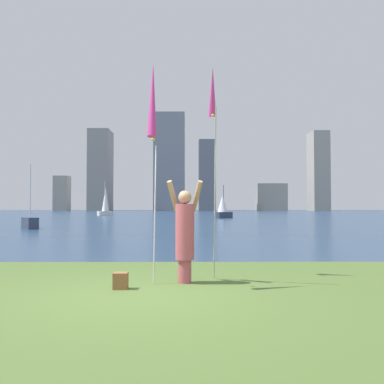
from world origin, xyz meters
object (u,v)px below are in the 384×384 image
at_px(person, 185,232).
at_px(kite_flag_left, 153,104).
at_px(sailboat_3, 30,223).
at_px(kite_flag_right, 213,98).
at_px(sailboat_6, 105,202).
at_px(bag, 121,281).
at_px(sailboat_7, 223,207).

bearing_deg(person, kite_flag_left, -151.29).
height_order(person, sailboat_3, sailboat_3).
relative_size(kite_flag_right, sailboat_3, 1.07).
height_order(person, sailboat_6, sailboat_6).
distance_m(kite_flag_right, bag, 4.03).
height_order(kite_flag_left, sailboat_3, kite_flag_left).
bearing_deg(kite_flag_left, sailboat_7, 83.67).
distance_m(kite_flag_right, sailboat_3, 20.06).
height_order(person, kite_flag_right, kite_flag_right).
xyz_separation_m(sailboat_6, sailboat_7, (15.23, -11.63, -0.68)).
bearing_deg(sailboat_7, kite_flag_right, -94.88).
relative_size(person, kite_flag_left, 0.48).
height_order(sailboat_6, sailboat_7, sailboat_6).
distance_m(kite_flag_right, sailboat_7, 38.58).
bearing_deg(bag, person, 27.49).
bearing_deg(sailboat_6, sailboat_3, -86.64).
xyz_separation_m(kite_flag_right, bag, (-1.64, -1.31, -3.44)).
xyz_separation_m(person, kite_flag_left, (-0.56, -0.46, 2.25)).
bearing_deg(person, bag, -163.68).
relative_size(kite_flag_right, sailboat_6, 0.89).
distance_m(kite_flag_right, sailboat_6, 51.44).
bearing_deg(sailboat_6, bag, -78.63).
bearing_deg(sailboat_7, sailboat_3, -121.99).
height_order(kite_flag_right, sailboat_6, sailboat_6).
bearing_deg(person, sailboat_3, 106.80).
bearing_deg(sailboat_7, person, -95.60).
distance_m(bag, sailboat_3, 20.21).
bearing_deg(sailboat_6, kite_flag_right, -76.55).
xyz_separation_m(kite_flag_right, sailboat_7, (3.28, 38.37, -2.39)).
height_order(sailboat_3, sailboat_6, sailboat_6).
bearing_deg(kite_flag_left, sailboat_6, 101.95).
bearing_deg(kite_flag_right, sailboat_6, 103.45).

